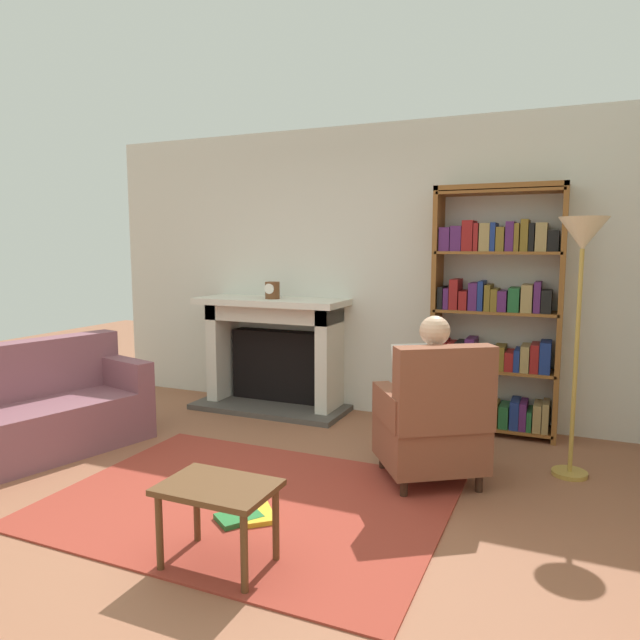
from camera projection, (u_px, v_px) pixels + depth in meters
name	position (u px, v px, depth m)	size (l,w,h in m)	color
ground	(221.00, 523.00, 3.35)	(14.00, 14.00, 0.00)	#965D41
back_wall	(367.00, 272.00, 5.49)	(5.60, 0.10, 2.70)	silver
area_rug	(248.00, 501.00, 3.62)	(2.40, 1.80, 0.01)	#9A3528
fireplace	(275.00, 350.00, 5.71)	(1.50, 0.64, 1.09)	#4C4742
mantel_clock	(272.00, 290.00, 5.53)	(0.14, 0.14, 0.16)	brown
bookshelf	(495.00, 315.00, 4.86)	(1.04, 0.32, 2.09)	brown
armchair_reading	(433.00, 423.00, 3.85)	(0.88, 0.87, 0.97)	#331E14
seated_reader	(428.00, 390.00, 3.94)	(0.55, 0.59, 1.14)	silver
sofa_floral	(29.00, 414.00, 4.41)	(1.13, 1.83, 0.85)	#824F5B
side_table	(218.00, 497.00, 2.85)	(0.56, 0.39, 0.43)	brown
scattered_books	(248.00, 516.00, 3.38)	(0.38, 0.39, 0.03)	#267233
floor_lamp	(582.00, 258.00, 3.86)	(0.32, 0.32, 1.78)	#B7933F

